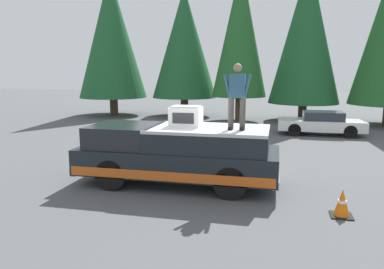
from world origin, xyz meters
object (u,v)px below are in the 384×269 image
Objects in this scene: compressor_unit at (186,116)px; traffic_cone at (342,204)px; person_on_truck_bed at (237,95)px; parked_car_white at (321,123)px; pickup_truck at (178,154)px.

traffic_cone is (-1.51, -3.89, -1.64)m from compressor_unit.
parked_car_white is at bearing -18.26° from person_on_truck_bed.
traffic_cone is (-1.42, -4.11, -0.58)m from pickup_truck.
person_on_truck_bed is at bearing 63.43° from traffic_cone.
compressor_unit is (0.09, -0.22, 1.05)m from pickup_truck.
compressor_unit is 10.47m from parked_car_white.
pickup_truck reaches higher than traffic_cone.
person_on_truck_bed is 2.73× the size of traffic_cone.
compressor_unit is at bearing -66.69° from pickup_truck.
compressor_unit is at bearing 79.11° from person_on_truck_bed.
compressor_unit reaches higher than pickup_truck.
person_on_truck_bed is (-0.18, -1.63, 1.68)m from pickup_truck.
person_on_truck_bed is 0.41× the size of parked_car_white.
pickup_truck is 1.08m from compressor_unit.
traffic_cone is at bearing 176.36° from parked_car_white.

